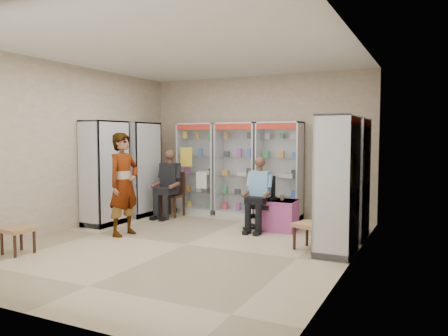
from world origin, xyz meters
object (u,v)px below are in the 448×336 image
at_px(pink_trunk, 280,215).
at_px(standing_man, 124,184).
at_px(wooden_chair, 172,194).
at_px(office_chair, 261,203).
at_px(cabinet_back_mid, 237,169).
at_px(cabinet_left_far, 140,169).
at_px(cabinet_right_far, 351,179).
at_px(cabinet_back_left, 199,168).
at_px(cabinet_left_near, 105,173).
at_px(cabinet_back_right, 280,171).
at_px(cabinet_right_near, 337,185).
at_px(woven_stool_a, 310,236).
at_px(seated_shopkeeper, 260,196).
at_px(woven_stool_b, 18,241).

xyz_separation_m(pink_trunk, standing_man, (-2.30, -1.54, 0.61)).
distance_m(wooden_chair, office_chair, 2.25).
distance_m(cabinet_back_mid, pink_trunk, 1.86).
bearing_deg(cabinet_left_far, cabinet_right_far, 87.43).
xyz_separation_m(cabinet_back_left, standing_man, (-0.01, -2.61, -0.12)).
height_order(cabinet_back_left, standing_man, cabinet_back_left).
height_order(cabinet_right_far, office_chair, cabinet_right_far).
bearing_deg(cabinet_back_mid, cabinet_left_near, -132.80).
height_order(office_chair, standing_man, standing_man).
xyz_separation_m(cabinet_back_right, cabinet_right_near, (1.63, -2.23, 0.00)).
relative_size(cabinet_left_near, woven_stool_a, 4.95).
bearing_deg(cabinet_back_right, seated_shopkeeper, -87.34).
relative_size(woven_stool_b, standing_man, 0.22).
xyz_separation_m(cabinet_back_left, woven_stool_a, (3.12, -2.18, -0.80)).
xyz_separation_m(cabinet_back_mid, wooden_chair, (-1.20, -0.73, -0.53)).
height_order(cabinet_left_near, pink_trunk, cabinet_left_near).
bearing_deg(cabinet_right_far, woven_stool_a, 158.94).
distance_m(cabinet_left_near, pink_trunk, 3.43).
bearing_deg(wooden_chair, cabinet_right_far, -6.04).
height_order(seated_shopkeeper, woven_stool_b, seated_shopkeeper).
xyz_separation_m(cabinet_right_far, office_chair, (-1.57, -0.06, -0.51)).
bearing_deg(standing_man, wooden_chair, 13.57).
distance_m(office_chair, woven_stool_a, 1.56).
distance_m(cabinet_back_mid, cabinet_back_right, 0.95).
bearing_deg(woven_stool_a, seated_shopkeeper, 140.91).
bearing_deg(pink_trunk, cabinet_left_far, 177.36).
distance_m(cabinet_back_left, wooden_chair, 0.94).
bearing_deg(cabinet_back_left, cabinet_back_right, 0.00).
relative_size(pink_trunk, standing_man, 0.32).
bearing_deg(standing_man, cabinet_left_near, 63.86).
relative_size(cabinet_left_near, standing_man, 1.13).
xyz_separation_m(cabinet_back_mid, woven_stool_a, (2.17, -2.18, -0.80)).
xyz_separation_m(cabinet_left_far, pink_trunk, (3.22, -0.15, -0.72)).
distance_m(cabinet_back_left, office_chair, 2.34).
distance_m(cabinet_back_left, woven_stool_b, 4.39).
distance_m(cabinet_back_right, woven_stool_a, 2.63).
height_order(cabinet_back_right, cabinet_right_far, same).
bearing_deg(woven_stool_b, cabinet_back_mid, 70.05).
bearing_deg(office_chair, cabinet_right_near, -34.10).
height_order(cabinet_back_right, woven_stool_b, cabinet_back_right).
xyz_separation_m(cabinet_back_right, cabinet_left_near, (-2.83, -2.03, 0.00)).
bearing_deg(office_chair, pink_trunk, 17.56).
bearing_deg(cabinet_back_right, pink_trunk, -70.28).
bearing_deg(cabinet_right_near, cabinet_left_far, 73.75).
distance_m(cabinet_right_near, office_chair, 1.96).
relative_size(cabinet_back_right, office_chair, 2.04).
bearing_deg(pink_trunk, office_chair, -161.93).
distance_m(cabinet_left_far, standing_man, 1.92).
xyz_separation_m(cabinet_back_mid, office_chair, (1.01, -1.19, -0.51)).
distance_m(cabinet_back_right, pink_trunk, 1.36).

